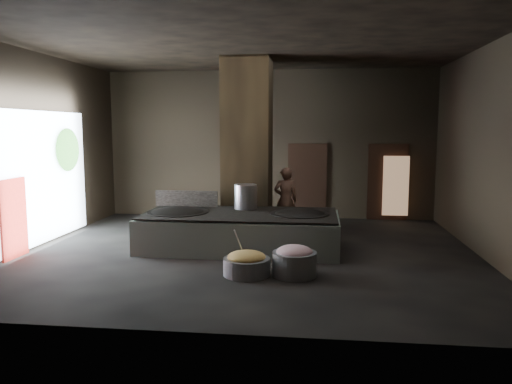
# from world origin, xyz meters

# --- Properties ---
(floor) EXTENTS (10.00, 9.00, 0.10)m
(floor) POSITION_xyz_m (0.00, 0.00, -0.05)
(floor) COLOR black
(floor) RESTS_ON ground
(ceiling) EXTENTS (10.00, 9.00, 0.10)m
(ceiling) POSITION_xyz_m (0.00, 0.00, 4.55)
(ceiling) COLOR black
(ceiling) RESTS_ON back_wall
(back_wall) EXTENTS (10.00, 0.10, 4.50)m
(back_wall) POSITION_xyz_m (0.00, 4.55, 2.25)
(back_wall) COLOR black
(back_wall) RESTS_ON ground
(front_wall) EXTENTS (10.00, 0.10, 4.50)m
(front_wall) POSITION_xyz_m (0.00, -4.55, 2.25)
(front_wall) COLOR black
(front_wall) RESTS_ON ground
(left_wall) EXTENTS (0.10, 9.00, 4.50)m
(left_wall) POSITION_xyz_m (-5.05, 0.00, 2.25)
(left_wall) COLOR black
(left_wall) RESTS_ON ground
(right_wall) EXTENTS (0.10, 9.00, 4.50)m
(right_wall) POSITION_xyz_m (5.05, 0.00, 2.25)
(right_wall) COLOR black
(right_wall) RESTS_ON ground
(pillar) EXTENTS (1.20, 1.20, 4.50)m
(pillar) POSITION_xyz_m (-0.30, 1.90, 2.25)
(pillar) COLOR black
(pillar) RESTS_ON ground
(hearth_platform) EXTENTS (4.48, 2.18, 0.77)m
(hearth_platform) POSITION_xyz_m (-0.25, 0.29, 0.39)
(hearth_platform) COLOR #BACEBC
(hearth_platform) RESTS_ON ground
(platform_cap) EXTENTS (4.36, 2.09, 0.03)m
(platform_cap) POSITION_xyz_m (-0.25, 0.29, 0.82)
(platform_cap) COLOR black
(platform_cap) RESTS_ON hearth_platform
(wok_left) EXTENTS (1.40, 1.40, 0.39)m
(wok_left) POSITION_xyz_m (-1.70, 0.24, 0.75)
(wok_left) COLOR black
(wok_left) RESTS_ON hearth_platform
(wok_left_rim) EXTENTS (1.43, 1.43, 0.05)m
(wok_left_rim) POSITION_xyz_m (-1.70, 0.24, 0.82)
(wok_left_rim) COLOR black
(wok_left_rim) RESTS_ON hearth_platform
(wok_right) EXTENTS (1.31, 1.31, 0.37)m
(wok_right) POSITION_xyz_m (1.10, 0.34, 0.75)
(wok_right) COLOR black
(wok_right) RESTS_ON hearth_platform
(wok_right_rim) EXTENTS (1.34, 1.34, 0.05)m
(wok_right_rim) POSITION_xyz_m (1.10, 0.34, 0.82)
(wok_right_rim) COLOR black
(wok_right_rim) RESTS_ON hearth_platform
(stock_pot) EXTENTS (0.54, 0.54, 0.58)m
(stock_pot) POSITION_xyz_m (-0.20, 0.84, 1.13)
(stock_pot) COLOR #A8A9B0
(stock_pot) RESTS_ON hearth_platform
(splash_guard) EXTENTS (1.55, 0.08, 0.39)m
(splash_guard) POSITION_xyz_m (-1.70, 1.04, 1.03)
(splash_guard) COLOR black
(splash_guard) RESTS_ON hearth_platform
(cook) EXTENTS (0.68, 0.49, 1.72)m
(cook) POSITION_xyz_m (0.66, 2.35, 0.86)
(cook) COLOR brown
(cook) RESTS_ON ground
(veg_basin) EXTENTS (0.96, 0.96, 0.32)m
(veg_basin) POSITION_xyz_m (0.19, -1.77, 0.16)
(veg_basin) COLOR gray
(veg_basin) RESTS_ON ground
(veg_fill) EXTENTS (0.72, 0.72, 0.22)m
(veg_fill) POSITION_xyz_m (0.19, -1.77, 0.35)
(veg_fill) COLOR #A7B256
(veg_fill) RESTS_ON veg_basin
(ladle) EXTENTS (0.20, 0.31, 0.63)m
(ladle) POSITION_xyz_m (0.04, -1.62, 0.55)
(ladle) COLOR #A8A9B0
(ladle) RESTS_ON veg_basin
(meat_basin) EXTENTS (1.03, 1.03, 0.45)m
(meat_basin) POSITION_xyz_m (1.08, -1.70, 0.23)
(meat_basin) COLOR gray
(meat_basin) RESTS_ON ground
(meat_fill) EXTENTS (0.69, 0.69, 0.26)m
(meat_fill) POSITION_xyz_m (1.08, -1.70, 0.45)
(meat_fill) COLOR #C8788A
(meat_fill) RESTS_ON meat_basin
(doorway_near) EXTENTS (1.18, 0.08, 2.38)m
(doorway_near) POSITION_xyz_m (1.20, 4.45, 1.10)
(doorway_near) COLOR black
(doorway_near) RESTS_ON ground
(doorway_near_glow) EXTENTS (0.85, 0.04, 2.02)m
(doorway_near_glow) POSITION_xyz_m (1.45, 4.54, 1.05)
(doorway_near_glow) COLOR #8C6647
(doorway_near_glow) RESTS_ON ground
(doorway_far) EXTENTS (1.18, 0.08, 2.38)m
(doorway_far) POSITION_xyz_m (3.60, 4.45, 1.10)
(doorway_far) COLOR black
(doorway_far) RESTS_ON ground
(doorway_far_glow) EXTENTS (0.75, 0.04, 1.77)m
(doorway_far_glow) POSITION_xyz_m (3.82, 4.27, 1.05)
(doorway_far_glow) COLOR #8C6647
(doorway_far_glow) RESTS_ON ground
(left_opening) EXTENTS (0.04, 4.20, 3.10)m
(left_opening) POSITION_xyz_m (-4.95, 0.20, 1.60)
(left_opening) COLOR white
(left_opening) RESTS_ON ground
(pavilion_sliver) EXTENTS (0.05, 0.90, 1.70)m
(pavilion_sliver) POSITION_xyz_m (-4.88, -1.10, 0.85)
(pavilion_sliver) COLOR maroon
(pavilion_sliver) RESTS_ON ground
(tree_silhouette) EXTENTS (0.28, 1.10, 1.10)m
(tree_silhouette) POSITION_xyz_m (-4.85, 1.30, 2.20)
(tree_silhouette) COLOR #194714
(tree_silhouette) RESTS_ON left_opening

